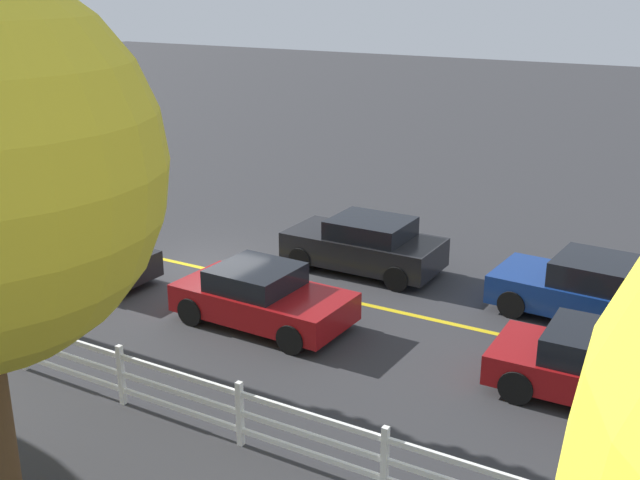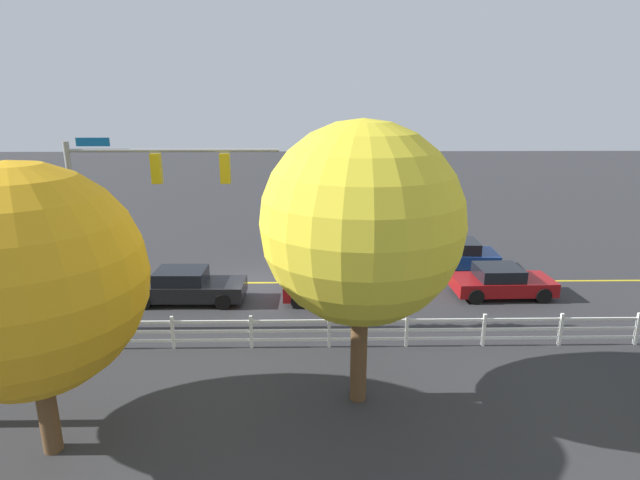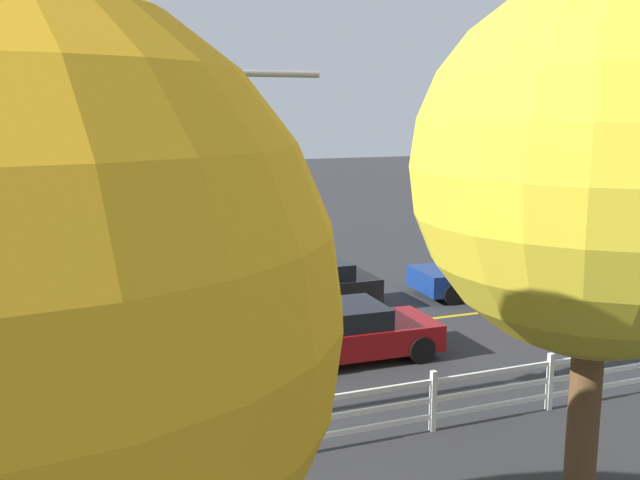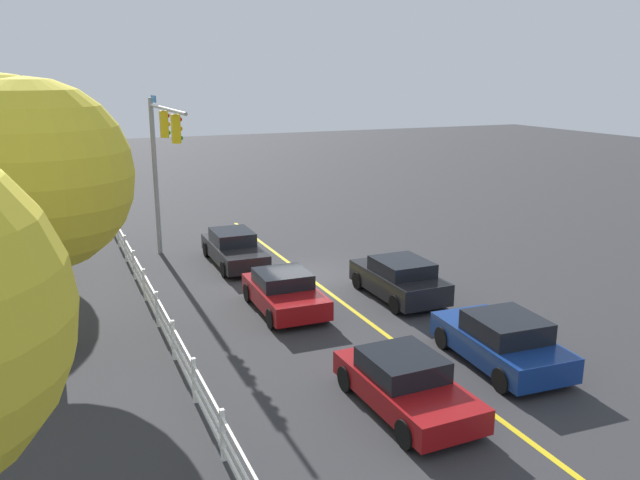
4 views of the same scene
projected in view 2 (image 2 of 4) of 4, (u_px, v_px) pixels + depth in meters
The scene contains 11 objects.
ground_plane at pixel (258, 283), 22.96m from camera, with size 120.00×120.00×0.00m, color #2D2D30.
lane_center_stripe at pixel (346, 282), 23.02m from camera, with size 28.00×0.16×0.01m, color gold.
signal_assembly at pixel (134, 198), 17.11m from camera, with size 7.10×0.38×6.83m.
car_0 at pixel (454, 255), 24.72m from camera, with size 4.25×2.23×1.43m.
car_1 at pixel (336, 254), 24.79m from camera, with size 4.06×1.97×1.43m.
car_2 at pixel (501, 282), 21.29m from camera, with size 4.14×1.99×1.30m.
car_3 at pixel (186, 286), 20.67m from camera, with size 4.69×1.89×1.38m.
car_4 at pixel (331, 286), 20.82m from camera, with size 3.95×2.05×1.31m.
white_rail_fence at pixel (329, 331), 16.86m from camera, with size 26.10×0.10×1.15m.
tree_2 at pixel (26, 280), 10.88m from camera, with size 5.13×5.13×6.86m.
tree_3 at pixel (362, 224), 12.76m from camera, with size 5.18×5.18×7.61m.
Camera 2 is at (-2.42, 21.63, 8.05)m, focal length 28.39 mm.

